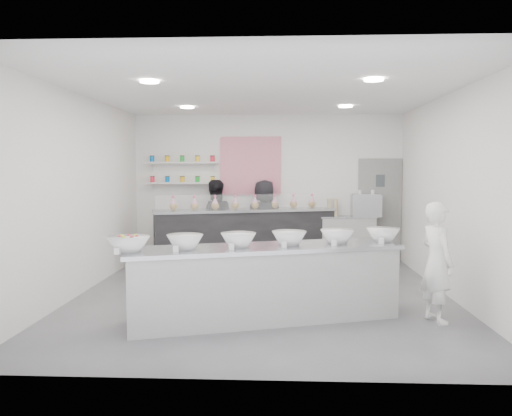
% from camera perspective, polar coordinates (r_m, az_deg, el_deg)
% --- Properties ---
extents(floor, '(6.00, 6.00, 0.00)m').
position_cam_1_polar(floor, '(7.55, 0.78, -9.97)').
color(floor, '#515156').
rests_on(floor, ground).
extents(ceiling, '(6.00, 6.00, 0.00)m').
position_cam_1_polar(ceiling, '(7.40, 0.81, 13.15)').
color(ceiling, white).
rests_on(ceiling, floor).
extents(back_wall, '(5.50, 0.00, 5.50)m').
position_cam_1_polar(back_wall, '(10.32, 1.33, 2.32)').
color(back_wall, white).
rests_on(back_wall, floor).
extents(left_wall, '(0.00, 6.00, 6.00)m').
position_cam_1_polar(left_wall, '(7.91, -19.56, 1.43)').
color(left_wall, white).
rests_on(left_wall, floor).
extents(right_wall, '(0.00, 6.00, 6.00)m').
position_cam_1_polar(right_wall, '(7.74, 21.59, 1.32)').
color(right_wall, white).
rests_on(right_wall, floor).
extents(back_door, '(0.88, 0.04, 2.10)m').
position_cam_1_polar(back_door, '(10.52, 13.94, -0.22)').
color(back_door, gray).
rests_on(back_door, floor).
extents(pattern_panel, '(1.25, 0.03, 1.20)m').
position_cam_1_polar(pattern_panel, '(10.30, -0.63, 4.82)').
color(pattern_panel, '#D11349').
rests_on(pattern_panel, back_wall).
extents(jar_shelf_lower, '(1.45, 0.22, 0.04)m').
position_cam_1_polar(jar_shelf_lower, '(10.41, -8.38, 2.84)').
color(jar_shelf_lower, silver).
rests_on(jar_shelf_lower, back_wall).
extents(jar_shelf_upper, '(1.45, 0.22, 0.04)m').
position_cam_1_polar(jar_shelf_upper, '(10.40, -8.40, 5.16)').
color(jar_shelf_upper, silver).
rests_on(jar_shelf_upper, back_wall).
extents(preserve_jars, '(1.45, 0.10, 0.56)m').
position_cam_1_polar(preserve_jars, '(10.38, -8.42, 4.38)').
color(preserve_jars, '#F31E39').
rests_on(preserve_jars, jar_shelf_lower).
extents(downlight_0, '(0.24, 0.24, 0.02)m').
position_cam_1_polar(downlight_0, '(6.61, -12.08, 13.93)').
color(downlight_0, white).
rests_on(downlight_0, ceiling).
extents(downlight_1, '(0.24, 0.24, 0.02)m').
position_cam_1_polar(downlight_1, '(6.51, 13.31, 14.06)').
color(downlight_1, white).
rests_on(downlight_1, ceiling).
extents(downlight_2, '(0.24, 0.24, 0.02)m').
position_cam_1_polar(downlight_2, '(9.13, -7.86, 11.32)').
color(downlight_2, white).
rests_on(downlight_2, ceiling).
extents(downlight_3, '(0.24, 0.24, 0.02)m').
position_cam_1_polar(downlight_3, '(9.06, 10.20, 11.35)').
color(downlight_3, white).
rests_on(downlight_3, ceiling).
extents(prep_counter, '(3.50, 1.75, 0.93)m').
position_cam_1_polar(prep_counter, '(6.27, 0.93, -8.58)').
color(prep_counter, '#A1A19D').
rests_on(prep_counter, floor).
extents(back_bar, '(3.60, 1.70, 1.11)m').
position_cam_1_polar(back_bar, '(9.84, -1.23, -3.31)').
color(back_bar, black).
rests_on(back_bar, floor).
extents(sneeze_guard, '(3.36, 1.08, 0.30)m').
position_cam_1_polar(sneeze_guard, '(9.47, -0.79, 0.67)').
color(sneeze_guard, white).
rests_on(sneeze_guard, back_bar).
extents(espresso_ledge, '(1.26, 0.40, 0.94)m').
position_cam_1_polar(espresso_ledge, '(10.27, 9.98, -3.53)').
color(espresso_ledge, '#A1A19D').
rests_on(espresso_ledge, floor).
extents(espresso_machine, '(0.57, 0.39, 0.44)m').
position_cam_1_polar(espresso_machine, '(10.27, 12.47, 0.27)').
color(espresso_machine, '#93969E').
rests_on(espresso_machine, espresso_ledge).
extents(cup_stacks, '(0.24, 0.24, 0.36)m').
position_cam_1_polar(cup_stacks, '(10.18, 8.72, 0.06)').
color(cup_stacks, '#C5BD8B').
rests_on(cup_stacks, espresso_ledge).
extents(prep_bowls, '(3.68, 1.60, 0.17)m').
position_cam_1_polar(prep_bowls, '(6.16, 0.93, -3.56)').
color(prep_bowls, white).
rests_on(prep_bowls, prep_counter).
extents(label_cards, '(3.31, 0.04, 0.07)m').
position_cam_1_polar(label_cards, '(5.67, -0.82, -4.79)').
color(label_cards, white).
rests_on(label_cards, prep_counter).
extents(cookie_bags, '(2.86, 1.04, 0.27)m').
position_cam_1_polar(cookie_bags, '(9.78, -1.23, 0.69)').
color(cookie_bags, pink).
rests_on(cookie_bags, back_bar).
extents(woman_prep, '(0.50, 0.62, 1.48)m').
position_cam_1_polar(woman_prep, '(6.54, 19.96, -5.84)').
color(woman_prep, white).
rests_on(woman_prep, floor).
extents(staff_left, '(0.95, 0.82, 1.67)m').
position_cam_1_polar(staff_left, '(10.12, -4.79, -1.50)').
color(staff_left, black).
rests_on(staff_left, floor).
extents(staff_right, '(0.90, 0.67, 1.67)m').
position_cam_1_polar(staff_right, '(10.04, 0.96, -1.53)').
color(staff_right, black).
rests_on(staff_right, floor).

